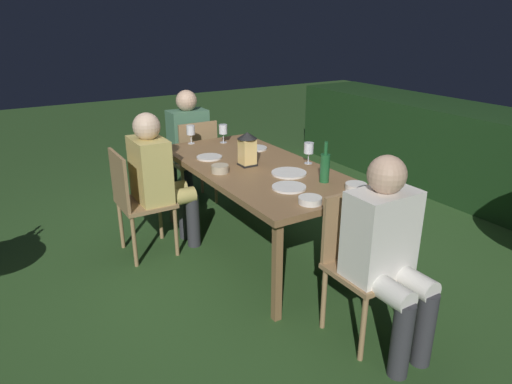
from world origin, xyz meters
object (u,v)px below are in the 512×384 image
(wine_glass_b, at_px, (191,131))
(chair_head_near, at_px, (195,158))
(person_in_mustard, at_px, (159,176))
(plate_a, at_px, (255,148))
(wine_glass_c, at_px, (223,130))
(bowl_olives, at_px, (220,169))
(bowl_salad, at_px, (356,186))
(lantern_centerpiece, at_px, (247,147))
(person_in_green, at_px, (186,139))
(plate_d, at_px, (289,173))
(chair_head_far, at_px, (361,258))
(green_bottle_on_table, at_px, (325,167))
(plate_b, at_px, (209,157))
(chair_side_left_a, at_px, (136,198))
(bowl_bread, at_px, (310,200))
(dining_table, at_px, (256,172))
(wine_glass_a, at_px, (309,149))
(person_in_cream, at_px, (388,248))
(plate_c, at_px, (289,187))

(wine_glass_b, bearing_deg, chair_head_near, 153.01)
(person_in_mustard, relative_size, plate_a, 5.40)
(person_in_mustard, bearing_deg, wine_glass_c, 113.82)
(wine_glass_b, xyz_separation_m, bowl_olives, (0.89, -0.16, -0.09))
(bowl_salad, bearing_deg, lantern_centerpiece, -157.16)
(chair_head_near, distance_m, bowl_olives, 1.27)
(person_in_green, xyz_separation_m, plate_a, (0.97, 0.24, 0.10))
(wine_glass_b, relative_size, plate_a, 0.79)
(plate_d, relative_size, bowl_salad, 1.80)
(chair_head_far, xyz_separation_m, plate_a, (-1.62, 0.24, 0.25))
(green_bottle_on_table, distance_m, plate_b, 1.05)
(plate_d, bearing_deg, chair_side_left_a, -127.42)
(bowl_olives, relative_size, bowl_bread, 0.87)
(wine_glass_b, height_order, bowl_salad, wine_glass_b)
(bowl_olives, bearing_deg, dining_table, 91.01)
(bowl_bread, relative_size, bowl_salad, 1.02)
(plate_a, height_order, plate_b, same)
(chair_head_far, relative_size, lantern_centerpiece, 3.28)
(chair_side_left_a, height_order, bowl_bread, chair_side_left_a)
(bowl_olives, distance_m, bowl_salad, 1.01)
(chair_head_near, relative_size, chair_head_far, 1.00)
(wine_glass_b, height_order, plate_a, wine_glass_b)
(wine_glass_a, height_order, plate_b, wine_glass_a)
(person_in_mustard, bearing_deg, bowl_bread, 22.98)
(chair_head_far, xyz_separation_m, person_in_cream, (0.20, 0.00, 0.15))
(person_in_cream, height_order, plate_a, person_in_cream)
(dining_table, distance_m, wine_glass_b, 0.91)
(person_in_cream, distance_m, green_bottle_on_table, 0.88)
(person_in_cream, xyz_separation_m, bowl_olives, (-1.39, -0.32, 0.13))
(person_in_green, relative_size, plate_a, 5.40)
(wine_glass_c, xyz_separation_m, bowl_salad, (1.56, 0.19, -0.09))
(dining_table, height_order, plate_a, plate_a)
(bowl_olives, bearing_deg, wine_glass_b, 170.00)
(wine_glass_b, height_order, bowl_olives, wine_glass_b)
(bowl_olives, height_order, bowl_bread, bowl_olives)
(chair_side_left_a, xyz_separation_m, wine_glass_b, (-0.46, 0.68, 0.36))
(dining_table, height_order, chair_head_far, chair_head_far)
(plate_d, bearing_deg, plate_a, 169.08)
(wine_glass_c, relative_size, plate_c, 0.72)
(lantern_centerpiece, bearing_deg, chair_side_left_a, -115.91)
(wine_glass_c, distance_m, bowl_salad, 1.57)
(green_bottle_on_table, bearing_deg, bowl_salad, 20.13)
(dining_table, relative_size, bowl_salad, 13.12)
(lantern_centerpiece, relative_size, plate_b, 1.27)
(person_in_cream, distance_m, lantern_centerpiece, 1.46)
(wine_glass_c, xyz_separation_m, bowl_olives, (0.77, -0.42, -0.09))
(dining_table, distance_m, person_in_mustard, 0.78)
(chair_head_near, height_order, bowl_olives, chair_head_near)
(chair_side_left_a, bearing_deg, person_in_mustard, 90.00)
(green_bottle_on_table, height_order, wine_glass_c, green_bottle_on_table)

